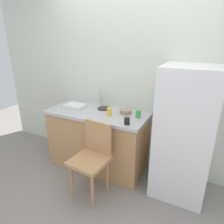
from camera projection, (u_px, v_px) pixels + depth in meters
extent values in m
plane|color=gray|center=(102.00, 204.00, 2.27)|extent=(8.00, 8.00, 0.00)
cube|color=silver|center=(136.00, 82.00, 2.68)|extent=(4.80, 0.10, 2.46)
cube|color=tan|center=(98.00, 140.00, 2.85)|extent=(1.35, 0.60, 0.81)
cube|color=#B7B7BC|center=(97.00, 113.00, 2.70)|extent=(1.39, 0.64, 0.04)
cylinder|color=#B7B7BC|center=(100.00, 98.00, 2.90)|extent=(0.02, 0.02, 0.23)
cube|color=white|center=(184.00, 134.00, 2.25)|extent=(0.60, 0.60, 1.53)
cylinder|color=tan|center=(72.00, 181.00, 2.30)|extent=(0.04, 0.04, 0.45)
cylinder|color=tan|center=(92.00, 191.00, 2.15)|extent=(0.04, 0.04, 0.45)
cylinder|color=tan|center=(88.00, 168.00, 2.54)|extent=(0.04, 0.04, 0.45)
cylinder|color=tan|center=(107.00, 176.00, 2.39)|extent=(0.04, 0.04, 0.45)
cube|color=tan|center=(89.00, 161.00, 2.26)|extent=(0.44, 0.44, 0.04)
cube|color=tan|center=(98.00, 137.00, 2.33)|extent=(0.36, 0.06, 0.40)
cube|color=white|center=(75.00, 106.00, 2.83)|extent=(0.28, 0.20, 0.05)
cylinder|color=gray|center=(126.00, 112.00, 2.61)|extent=(0.16, 0.16, 0.06)
cylinder|color=#2D2D2D|center=(104.00, 108.00, 2.79)|extent=(0.17, 0.17, 0.02)
cylinder|color=yellow|center=(109.00, 112.00, 2.52)|extent=(0.06, 0.06, 0.11)
cylinder|color=black|center=(127.00, 121.00, 2.28)|extent=(0.06, 0.06, 0.08)
cylinder|color=green|center=(138.00, 114.00, 2.47)|extent=(0.06, 0.06, 0.09)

